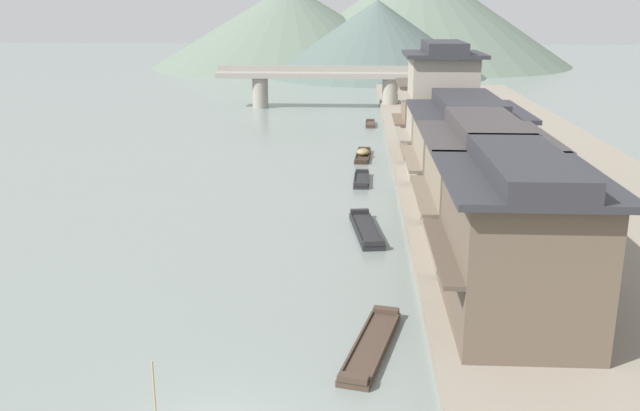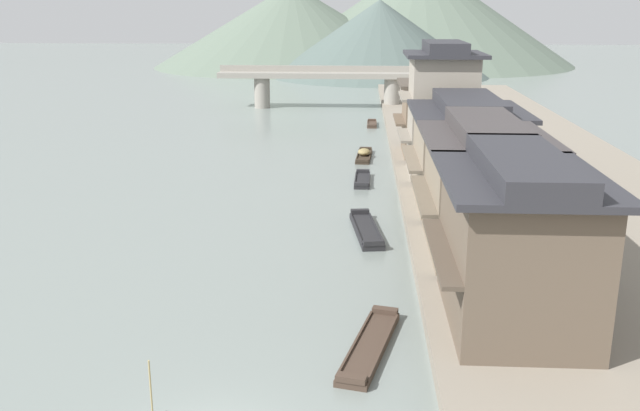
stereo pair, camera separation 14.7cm
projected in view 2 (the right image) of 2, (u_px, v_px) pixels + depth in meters
riverbank_right at (531, 180)px, 47.00m from camera, size 18.00×110.00×0.57m
boat_moored_nearest at (370, 346)px, 24.50m from camera, size 2.34×5.71×0.43m
boat_moored_second at (366, 230)px, 36.93m from camera, size 1.86×5.82×0.53m
boat_moored_third at (364, 155)px, 55.04m from camera, size 1.37×5.06×0.73m
boat_moored_far at (372, 124)px, 69.63m from camera, size 0.98×3.57×0.40m
boat_midriver_drifting at (362, 180)px, 47.53m from camera, size 1.11×4.11×0.44m
house_waterfront_nearest at (517, 241)px, 24.79m from camera, size 5.79×8.02×6.14m
house_waterfront_second at (483, 187)px, 32.07m from camera, size 5.88×7.88×6.14m
house_waterfront_tall at (465, 152)px, 39.69m from camera, size 6.52×7.95×6.14m
house_waterfront_narrow at (442, 110)px, 46.32m from camera, size 5.29×5.79×8.74m
house_waterfront_far at (434, 115)px, 53.06m from camera, size 5.64×6.23×6.14m
stone_bridge at (327, 81)px, 80.40m from camera, size 24.92×2.40×4.77m
hill_far_west at (379, 38)px, 116.24m from camera, size 36.49×36.49×12.31m
hill_far_centre at (419, 13)px, 138.72m from camera, size 60.33×60.33×19.86m
hill_far_east at (292, 25)px, 134.72m from camera, size 52.93×52.93×15.26m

